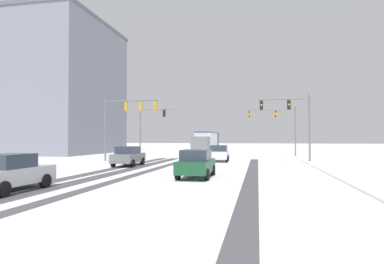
{
  "coord_description": "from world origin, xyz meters",
  "views": [
    {
      "loc": [
        5.19,
        -4.28,
        2.27
      ],
      "look_at": [
        0.0,
        21.3,
        2.8
      ],
      "focal_mm": 30.38,
      "sensor_mm": 36.0,
      "label": 1
    }
  ],
  "objects_px": {
    "car_grey_second": "(128,156)",
    "box_truck_delivery": "(205,143)",
    "traffic_signal_near_right": "(292,115)",
    "car_silver_fourth": "(9,173)",
    "bus_oncoming": "(207,140)",
    "car_white_lead": "(219,153)",
    "traffic_signal_far_right": "(278,121)",
    "office_building_far_left_block": "(40,89)",
    "car_dark_green_third": "(196,164)",
    "traffic_signal_near_left": "(126,114)",
    "traffic_signal_far_left": "(149,123)"
  },
  "relations": [
    {
      "from": "traffic_signal_near_right",
      "to": "car_grey_second",
      "type": "height_order",
      "value": "traffic_signal_near_right"
    },
    {
      "from": "car_silver_fourth",
      "to": "box_truck_delivery",
      "type": "xyz_separation_m",
      "value": [
        3.43,
        31.17,
        0.82
      ]
    },
    {
      "from": "traffic_signal_far_right",
      "to": "traffic_signal_near_left",
      "type": "relative_size",
      "value": 1.0
    },
    {
      "from": "traffic_signal_far_right",
      "to": "bus_oncoming",
      "type": "height_order",
      "value": "traffic_signal_far_right"
    },
    {
      "from": "traffic_signal_far_left",
      "to": "car_grey_second",
      "type": "xyz_separation_m",
      "value": [
        3.43,
        -15.29,
        -3.53
      ]
    },
    {
      "from": "car_white_lead",
      "to": "box_truck_delivery",
      "type": "bearing_deg",
      "value": 106.14
    },
    {
      "from": "traffic_signal_far_left",
      "to": "traffic_signal_near_left",
      "type": "bearing_deg",
      "value": -84.54
    },
    {
      "from": "traffic_signal_near_right",
      "to": "box_truck_delivery",
      "type": "xyz_separation_m",
      "value": [
        -10.23,
        10.56,
        -2.96
      ]
    },
    {
      "from": "office_building_far_left_block",
      "to": "traffic_signal_near_left",
      "type": "bearing_deg",
      "value": -34.96
    },
    {
      "from": "traffic_signal_far_right",
      "to": "car_grey_second",
      "type": "relative_size",
      "value": 1.56
    },
    {
      "from": "traffic_signal_far_right",
      "to": "traffic_signal_far_left",
      "type": "relative_size",
      "value": 1.0
    },
    {
      "from": "traffic_signal_far_left",
      "to": "car_grey_second",
      "type": "relative_size",
      "value": 1.56
    },
    {
      "from": "traffic_signal_near_left",
      "to": "car_white_lead",
      "type": "relative_size",
      "value": 1.56
    },
    {
      "from": "traffic_signal_far_left",
      "to": "bus_oncoming",
      "type": "distance_m",
      "value": 15.97
    },
    {
      "from": "traffic_signal_near_left",
      "to": "car_silver_fourth",
      "type": "distance_m",
      "value": 19.44
    },
    {
      "from": "car_dark_green_third",
      "to": "traffic_signal_far_left",
      "type": "bearing_deg",
      "value": 115.36
    },
    {
      "from": "car_grey_second",
      "to": "traffic_signal_far_left",
      "type": "bearing_deg",
      "value": 102.63
    },
    {
      "from": "box_truck_delivery",
      "to": "office_building_far_left_block",
      "type": "bearing_deg",
      "value": 175.47
    },
    {
      "from": "traffic_signal_far_right",
      "to": "traffic_signal_far_left",
      "type": "bearing_deg",
      "value": -167.08
    },
    {
      "from": "traffic_signal_near_left",
      "to": "car_grey_second",
      "type": "relative_size",
      "value": 1.56
    },
    {
      "from": "traffic_signal_near_right",
      "to": "car_grey_second",
      "type": "relative_size",
      "value": 1.56
    },
    {
      "from": "car_dark_green_third",
      "to": "car_white_lead",
      "type": "bearing_deg",
      "value": 91.0
    },
    {
      "from": "traffic_signal_far_right",
      "to": "office_building_far_left_block",
      "type": "relative_size",
      "value": 0.3
    },
    {
      "from": "car_white_lead",
      "to": "car_silver_fourth",
      "type": "bearing_deg",
      "value": -108.4
    },
    {
      "from": "traffic_signal_far_left",
      "to": "office_building_far_left_block",
      "type": "bearing_deg",
      "value": 166.91
    },
    {
      "from": "car_silver_fourth",
      "to": "bus_oncoming",
      "type": "height_order",
      "value": "bus_oncoming"
    },
    {
      "from": "car_grey_second",
      "to": "box_truck_delivery",
      "type": "xyz_separation_m",
      "value": [
        3.6,
        17.75,
        0.82
      ]
    },
    {
      "from": "car_white_lead",
      "to": "car_grey_second",
      "type": "relative_size",
      "value": 1.0
    },
    {
      "from": "car_dark_green_third",
      "to": "traffic_signal_near_right",
      "type": "bearing_deg",
      "value": 64.28
    },
    {
      "from": "traffic_signal_far_right",
      "to": "box_truck_delivery",
      "type": "bearing_deg",
      "value": -171.99
    },
    {
      "from": "traffic_signal_near_left",
      "to": "box_truck_delivery",
      "type": "relative_size",
      "value": 0.87
    },
    {
      "from": "traffic_signal_far_right",
      "to": "box_truck_delivery",
      "type": "height_order",
      "value": "traffic_signal_far_right"
    },
    {
      "from": "car_grey_second",
      "to": "car_dark_green_third",
      "type": "xyz_separation_m",
      "value": [
        7.06,
        -6.85,
        0.0
      ]
    },
    {
      "from": "car_silver_fourth",
      "to": "bus_oncoming",
      "type": "xyz_separation_m",
      "value": [
        1.86,
        43.52,
        1.18
      ]
    },
    {
      "from": "traffic_signal_near_left",
      "to": "office_building_far_left_block",
      "type": "distance_m",
      "value": 25.76
    },
    {
      "from": "traffic_signal_near_left",
      "to": "traffic_signal_far_right",
      "type": "bearing_deg",
      "value": 41.01
    },
    {
      "from": "traffic_signal_far_left",
      "to": "office_building_far_left_block",
      "type": "distance_m",
      "value": 21.04
    },
    {
      "from": "bus_oncoming",
      "to": "car_grey_second",
      "type": "bearing_deg",
      "value": -93.87
    },
    {
      "from": "traffic_signal_far_left",
      "to": "car_dark_green_third",
      "type": "relative_size",
      "value": 1.58
    },
    {
      "from": "car_silver_fourth",
      "to": "traffic_signal_near_right",
      "type": "bearing_deg",
      "value": 56.48
    },
    {
      "from": "traffic_signal_near_left",
      "to": "bus_oncoming",
      "type": "height_order",
      "value": "traffic_signal_near_left"
    },
    {
      "from": "traffic_signal_near_left",
      "to": "bus_oncoming",
      "type": "xyz_separation_m",
      "value": [
        4.52,
        24.68,
        -2.78
      ]
    },
    {
      "from": "traffic_signal_near_right",
      "to": "car_silver_fourth",
      "type": "bearing_deg",
      "value": -123.52
    },
    {
      "from": "traffic_signal_near_right",
      "to": "car_grey_second",
      "type": "xyz_separation_m",
      "value": [
        -13.83,
        -7.2,
        -3.77
      ]
    },
    {
      "from": "car_white_lead",
      "to": "car_dark_green_third",
      "type": "distance_m",
      "value": 13.44
    },
    {
      "from": "traffic_signal_far_right",
      "to": "car_grey_second",
      "type": "bearing_deg",
      "value": -124.73
    },
    {
      "from": "traffic_signal_far_left",
      "to": "office_building_far_left_block",
      "type": "relative_size",
      "value": 0.3
    },
    {
      "from": "car_dark_green_third",
      "to": "traffic_signal_near_left",
      "type": "bearing_deg",
      "value": 127.87
    },
    {
      "from": "car_dark_green_third",
      "to": "traffic_signal_far_right",
      "type": "bearing_deg",
      "value": 76.6
    },
    {
      "from": "car_white_lead",
      "to": "car_silver_fourth",
      "type": "distance_m",
      "value": 21.09
    }
  ]
}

